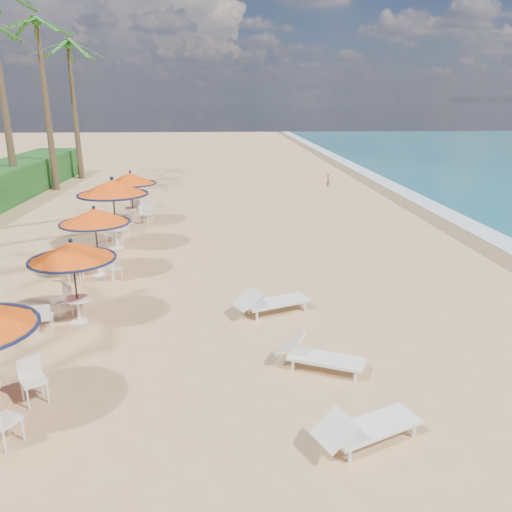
% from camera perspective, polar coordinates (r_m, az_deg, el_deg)
% --- Properties ---
extents(ground, '(160.00, 160.00, 0.00)m').
position_cam_1_polar(ground, '(9.51, 5.11, -15.90)').
color(ground, tan).
rests_on(ground, ground).
extents(foam_strip, '(1.20, 140.00, 0.04)m').
position_cam_1_polar(foam_strip, '(21.41, 26.23, 1.48)').
color(foam_strip, white).
rests_on(foam_strip, ground).
extents(wetsand_band, '(1.40, 140.00, 0.02)m').
position_cam_1_polar(wetsand_band, '(20.98, 24.10, 1.46)').
color(wetsand_band, olive).
rests_on(wetsand_band, ground).
extents(station_1, '(2.05, 2.05, 2.13)m').
position_cam_1_polar(station_1, '(12.56, -20.53, -0.32)').
color(station_1, black).
rests_on(station_1, ground).
extents(station_2, '(2.12, 2.12, 2.21)m').
position_cam_1_polar(station_2, '(15.82, -17.94, 3.39)').
color(station_2, black).
rests_on(station_2, ground).
extents(station_3, '(2.53, 2.60, 2.63)m').
position_cam_1_polar(station_3, '(18.73, -16.02, 6.87)').
color(station_3, black).
rests_on(station_3, ground).
extents(station_4, '(2.22, 2.24, 2.32)m').
position_cam_1_polar(station_4, '(22.59, -13.93, 7.93)').
color(station_4, black).
rests_on(station_4, ground).
extents(lounger_near, '(1.89, 1.26, 0.65)m').
position_cam_1_polar(lounger_near, '(8.45, 12.29, -18.58)').
color(lounger_near, white).
rests_on(lounger_near, ground).
extents(lounger_mid, '(1.85, 1.23, 0.64)m').
position_cam_1_polar(lounger_mid, '(10.30, 7.02, -11.23)').
color(lounger_mid, white).
rests_on(lounger_mid, ground).
extents(lounger_far, '(2.03, 1.28, 0.70)m').
position_cam_1_polar(lounger_far, '(12.72, 1.61, -5.20)').
color(lounger_far, white).
rests_on(lounger_far, ground).
extents(palm_6, '(5.00, 5.00, 9.65)m').
position_cam_1_polar(palm_6, '(32.77, -23.68, 22.38)').
color(palm_6, brown).
rests_on(palm_6, ground).
extents(palm_7, '(5.00, 5.00, 8.90)m').
position_cam_1_polar(palm_7, '(37.08, -20.62, 20.86)').
color(palm_7, brown).
rests_on(palm_7, ground).
extents(person, '(0.28, 0.37, 0.89)m').
position_cam_1_polar(person, '(31.74, 8.24, 8.58)').
color(person, '#95664B').
rests_on(person, ground).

